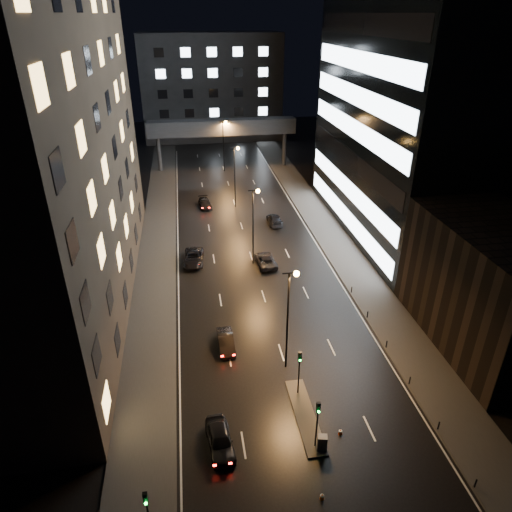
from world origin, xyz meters
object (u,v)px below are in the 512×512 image
object	(u,v)px
car_away_b	(226,342)
car_away_d	(205,203)
car_away_a	(220,440)
car_toward_b	(274,220)
car_toward_a	(266,260)
utility_cabinet	(322,443)
car_away_c	(194,258)

from	to	relation	value
car_away_b	car_away_d	bearing A→B (deg)	88.87
car_away_a	car_toward_b	bearing A→B (deg)	67.78
car_toward_a	utility_cabinet	world-z (taller)	utility_cabinet
car_away_c	car_away_d	xyz separation A→B (m)	(2.59, 19.20, -0.08)
car_away_a	car_away_b	world-z (taller)	car_away_a
car_away_b	car_away_c	xyz separation A→B (m)	(-2.49, 17.71, 0.06)
car_away_a	car_away_d	xyz separation A→B (m)	(1.68, 48.39, -0.10)
utility_cabinet	car_toward_b	bearing A→B (deg)	95.93
car_toward_b	car_toward_a	bearing A→B (deg)	74.25
car_away_b	car_toward_b	bearing A→B (deg)	69.04
car_toward_a	car_toward_b	xyz separation A→B (m)	(3.62, 12.59, 0.02)
car_away_c	car_away_d	world-z (taller)	car_away_c
car_away_a	car_toward_a	size ratio (longest dim) A/B	0.92
car_toward_a	car_away_d	bearing A→B (deg)	-77.02
car_toward_a	car_toward_b	size ratio (longest dim) A/B	1.01
car_away_d	car_away_c	bearing A→B (deg)	-103.50
car_toward_b	car_away_d	bearing A→B (deg)	-39.75
utility_cabinet	car_toward_a	bearing A→B (deg)	100.43
car_away_c	car_away_d	size ratio (longest dim) A/B	1.17
car_away_d	utility_cabinet	distance (m)	50.22
car_away_d	car_toward_b	bearing A→B (deg)	-45.86
car_away_a	car_away_b	size ratio (longest dim) A/B	1.07
car_away_a	car_toward_b	xyz separation A→B (m)	(11.88, 39.82, -0.06)
car_away_a	car_away_d	distance (m)	48.42
car_away_c	utility_cabinet	bearing A→B (deg)	-69.60
car_away_a	utility_cabinet	size ratio (longest dim) A/B	3.39
car_toward_a	utility_cabinet	xyz separation A→B (m)	(-0.81, -28.72, 0.13)
car_away_a	car_away_d	bearing A→B (deg)	82.41
car_away_b	utility_cabinet	xyz separation A→B (m)	(5.87, -12.97, 0.12)
car_toward_a	utility_cabinet	bearing A→B (deg)	84.08
car_away_d	car_toward_b	xyz separation A→B (m)	(10.20, -8.58, 0.03)
car_away_b	car_away_d	world-z (taller)	car_away_b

